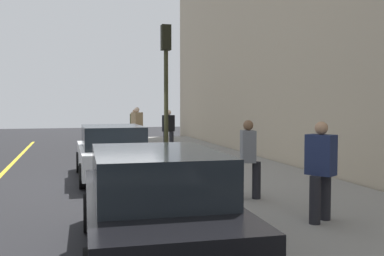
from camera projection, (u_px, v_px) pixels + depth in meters
The scene contains 11 objects.
ground_plane at pixel (115, 181), 12.45m from camera, with size 56.00×56.00×0.00m, color black.
sidewalk at pixel (229, 174), 13.29m from camera, with size 28.00×4.60×0.15m, color gray.
parked_car_black at pixel (154, 204), 6.20m from camera, with size 4.69×1.99×1.51m.
parked_car_white at pixel (112, 152), 12.80m from camera, with size 4.51×1.94×1.51m.
pedestrian_tan_coat at pixel (137, 126), 20.86m from camera, with size 0.54×0.57×1.81m.
pedestrian_black_coat at pixel (168, 129), 19.01m from camera, with size 0.52×0.55×1.71m.
pedestrian_navy_coat at pixel (321, 169), 7.55m from camera, with size 0.54×0.50×1.69m.
pedestrian_olive_coat at pixel (135, 125), 22.93m from camera, with size 0.54×0.51×1.67m.
pedestrian_grey_coat at pixel (248, 157), 9.39m from camera, with size 0.50×0.53×1.64m.
traffic_light_pole at pixel (166, 73), 12.66m from camera, with size 0.35×0.26×4.16m.
rolling_suitcase at pixel (134, 136), 23.34m from camera, with size 0.34×0.22×0.93m.
Camera 1 is at (-12.48, 1.15, 2.14)m, focal length 42.41 mm.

